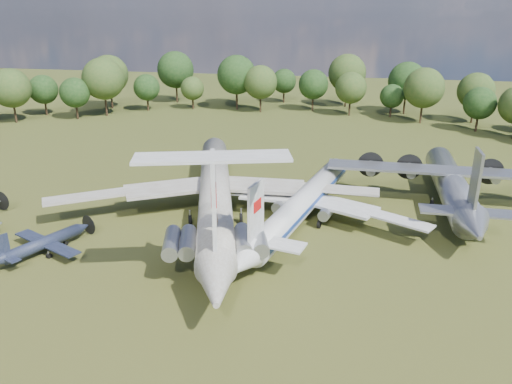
% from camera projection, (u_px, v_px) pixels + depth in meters
% --- Properties ---
extents(ground, '(300.00, 300.00, 0.00)m').
position_uv_depth(ground, '(205.00, 226.00, 65.35)').
color(ground, '#253B13').
rests_on(ground, ground).
extents(il62_airliner, '(59.36, 68.58, 5.73)m').
position_uv_depth(il62_airliner, '(215.00, 197.00, 67.32)').
color(il62_airliner, silver).
rests_on(il62_airliner, ground).
extents(tu104_jet, '(42.11, 50.46, 4.42)m').
position_uv_depth(tu104_jet, '(303.00, 206.00, 65.96)').
color(tu104_jet, silver).
rests_on(tu104_jet, ground).
extents(an12_transport, '(35.15, 39.26, 5.15)m').
position_uv_depth(an12_transport, '(451.00, 189.00, 71.08)').
color(an12_transport, '#A9ABB1').
rests_on(an12_transport, ground).
extents(small_prop_west, '(15.43, 17.39, 2.11)m').
position_uv_depth(small_prop_west, '(43.00, 246.00, 57.72)').
color(small_prop_west, '#161931').
rests_on(small_prop_west, ground).
extents(person_on_il62, '(0.74, 0.53, 1.91)m').
position_uv_depth(person_on_il62, '(215.00, 219.00, 51.01)').
color(person_on_il62, brown).
rests_on(person_on_il62, il62_airliner).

